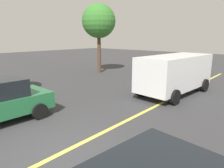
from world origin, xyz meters
TOP-DOWN VIEW (x-y plane):
  - ground_plane at (0.00, 0.00)m, footprint 80.00×80.00m
  - lane_marking_centre at (3.00, 0.00)m, footprint 28.00×0.16m
  - white_van at (8.06, 0.31)m, footprint 5.34×2.58m
  - car_silver_crossing at (13.91, 3.70)m, footprint 3.89×2.12m
  - tree_left_verge at (10.29, 8.65)m, footprint 2.96×2.96m

SIDE VIEW (x-z plane):
  - ground_plane at x=0.00m, z-range 0.00..0.00m
  - lane_marking_centre at x=3.00m, z-range 0.00..0.01m
  - car_silver_crossing at x=13.91m, z-range -0.01..1.68m
  - white_van at x=8.06m, z-range 0.17..2.37m
  - tree_left_verge at x=10.29m, z-range 1.51..7.58m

